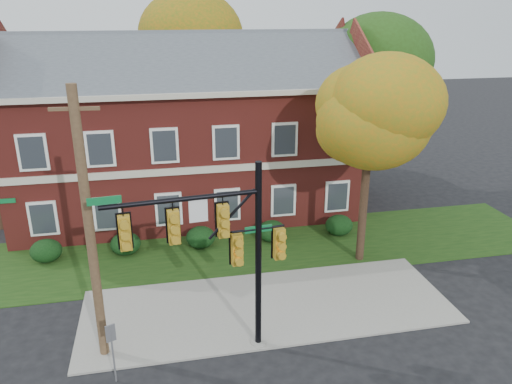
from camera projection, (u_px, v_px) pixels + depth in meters
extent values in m
plane|color=black|center=(274.00, 322.00, 18.28)|extent=(120.00, 120.00, 0.00)
cube|color=gray|center=(268.00, 306.00, 19.19)|extent=(14.00, 5.00, 0.08)
cube|color=#193811|center=(244.00, 249.00, 23.79)|extent=(30.00, 6.00, 0.04)
cube|color=maroon|center=(189.00, 149.00, 27.72)|extent=(18.00, 8.00, 7.00)
cube|color=beige|center=(186.00, 83.00, 26.47)|extent=(18.80, 8.80, 0.24)
cube|color=beige|center=(196.00, 170.00, 24.02)|extent=(18.00, 0.12, 0.35)
ellipsoid|color=black|center=(46.00, 251.00, 22.55)|extent=(1.40, 1.26, 1.05)
ellipsoid|color=black|center=(126.00, 244.00, 23.21)|extent=(1.40, 1.26, 1.05)
ellipsoid|color=black|center=(201.00, 237.00, 23.88)|extent=(1.40, 1.26, 1.05)
ellipsoid|color=black|center=(272.00, 231.00, 24.54)|extent=(1.40, 1.26, 1.05)
ellipsoid|color=black|center=(339.00, 225.00, 25.21)|extent=(1.40, 1.26, 1.05)
cylinder|color=black|center=(364.00, 201.00, 21.91)|extent=(0.36, 0.36, 5.76)
ellipsoid|color=#C16E10|center=(370.00, 120.00, 20.67)|extent=(4.25, 4.25, 3.60)
ellipsoid|color=#C16E10|center=(390.00, 107.00, 20.24)|extent=(3.50, 3.50, 3.00)
cylinder|color=black|center=(367.00, 135.00, 30.73)|extent=(0.36, 0.36, 7.04)
ellipsoid|color=#224011|center=(373.00, 61.00, 29.21)|extent=(5.95, 5.95, 5.04)
ellipsoid|color=#224011|center=(391.00, 51.00, 28.68)|extent=(4.90, 4.90, 4.20)
cylinder|color=black|center=(194.00, 114.00, 35.15)|extent=(0.36, 0.36, 7.68)
ellipsoid|color=#C16910|center=(191.00, 43.00, 33.49)|extent=(6.46, 6.46, 5.47)
ellipsoid|color=#C16910|center=(206.00, 34.00, 32.94)|extent=(5.32, 5.32, 4.56)
cylinder|color=gray|center=(258.00, 343.00, 17.03)|extent=(0.52, 0.52, 0.15)
cylinder|color=black|center=(258.00, 260.00, 15.93)|extent=(0.22, 0.22, 6.54)
cylinder|color=black|center=(182.00, 199.00, 14.47)|extent=(4.67, 0.61, 0.15)
cylinder|color=black|center=(258.00, 229.00, 15.56)|extent=(1.68, 0.24, 0.07)
cube|color=#AE831B|center=(125.00, 233.00, 14.29)|extent=(0.44, 0.32, 1.08)
cube|color=#AE831B|center=(174.00, 227.00, 14.68)|extent=(0.44, 0.32, 1.08)
cube|color=#AE831B|center=(223.00, 221.00, 15.10)|extent=(0.44, 0.32, 1.08)
cube|color=silver|center=(198.00, 211.00, 14.75)|extent=(0.56, 0.09, 0.70)
cube|color=#0D6530|center=(104.00, 201.00, 13.80)|extent=(0.93, 0.13, 0.22)
cube|color=#AE831B|center=(237.00, 250.00, 15.57)|extent=(0.44, 0.32, 1.08)
cube|color=#AE831B|center=(279.00, 244.00, 15.96)|extent=(0.44, 0.32, 1.08)
cube|color=#0D6530|center=(258.00, 229.00, 15.56)|extent=(0.89, 0.12, 0.22)
cylinder|color=#4C3523|center=(90.00, 233.00, 15.06)|extent=(0.32, 0.32, 8.91)
cube|color=#4C3523|center=(74.00, 109.00, 13.77)|extent=(1.39, 0.22, 0.10)
cylinder|color=slate|center=(113.00, 354.00, 15.05)|extent=(0.07, 0.07, 2.04)
cube|color=slate|center=(111.00, 333.00, 14.79)|extent=(0.29, 0.14, 0.58)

